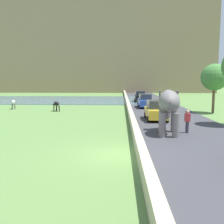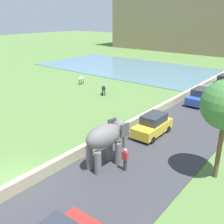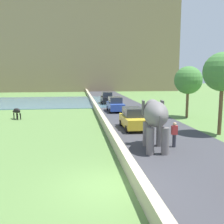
{
  "view_description": "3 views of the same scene",
  "coord_description": "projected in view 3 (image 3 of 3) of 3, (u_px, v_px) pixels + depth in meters",
  "views": [
    {
      "loc": [
        0.24,
        -12.36,
        3.71
      ],
      "look_at": [
        -0.38,
        5.9,
        1.37
      ],
      "focal_mm": 41.12,
      "sensor_mm": 36.0,
      "label": 1
    },
    {
      "loc": [
        13.1,
        -6.68,
        9.45
      ],
      "look_at": [
        0.12,
        9.51,
        1.64
      ],
      "focal_mm": 41.74,
      "sensor_mm": 36.0,
      "label": 2
    },
    {
      "loc": [
        -1.13,
        -10.04,
        4.57
      ],
      "look_at": [
        1.24,
        7.64,
        1.95
      ],
      "focal_mm": 41.69,
      "sensor_mm": 36.0,
      "label": 3
    }
  ],
  "objects": [
    {
      "name": "road_surface",
      "position": [
        129.0,
        112.0,
        30.93
      ],
      "size": [
        7.0,
        120.0,
        0.06
      ],
      "primitive_type": "cube",
      "color": "#38383D",
      "rests_on": "ground"
    },
    {
      "name": "tree_near",
      "position": [
        188.0,
        80.0,
        27.03
      ],
      "size": [
        2.89,
        2.89,
        5.38
      ],
      "color": "brown",
      "rests_on": "ground"
    },
    {
      "name": "elephant",
      "position": [
        155.0,
        117.0,
        15.51
      ],
      "size": [
        1.76,
        3.55,
        2.99
      ],
      "color": "slate",
      "rests_on": "ground"
    },
    {
      "name": "car_yellow",
      "position": [
        133.0,
        119.0,
        21.52
      ],
      "size": [
        1.81,
        4.01,
        1.8
      ],
      "color": "gold",
      "rests_on": "ground"
    },
    {
      "name": "tree_mid",
      "position": [
        223.0,
        72.0,
        19.09
      ],
      "size": [
        2.88,
        2.88,
        6.17
      ],
      "color": "brown",
      "rests_on": "ground"
    },
    {
      "name": "car_blue",
      "position": [
        115.0,
        104.0,
        31.49
      ],
      "size": [
        1.8,
        4.0,
        1.8
      ],
      "color": "#2D4CA8",
      "rests_on": "ground"
    },
    {
      "name": "barrier_wall",
      "position": [
        99.0,
        113.0,
        28.42
      ],
      "size": [
        0.4,
        110.0,
        0.73
      ],
      "primitive_type": "cube",
      "color": "tan",
      "rests_on": "ground"
    },
    {
      "name": "person_beside_elephant",
      "position": [
        174.0,
        134.0,
        16.09
      ],
      "size": [
        0.36,
        0.22,
        1.63
      ],
      "color": "#33333D",
      "rests_on": "ground"
    },
    {
      "name": "hill_distant",
      "position": [
        60.0,
        47.0,
        77.94
      ],
      "size": [
        64.0,
        28.0,
        25.12
      ],
      "primitive_type": "cube",
      "color": "#897556",
      "rests_on": "ground"
    },
    {
      "name": "cow_black",
      "position": [
        17.0,
        111.0,
        26.28
      ],
      "size": [
        1.14,
        1.28,
        1.15
      ],
      "color": "black",
      "rests_on": "ground"
    },
    {
      "name": "ground_plane",
      "position": [
        107.0,
        186.0,
        10.66
      ],
      "size": [
        220.0,
        220.0,
        0.0
      ],
      "primitive_type": "plane",
      "color": "#567A3D"
    },
    {
      "name": "car_black",
      "position": [
        107.0,
        98.0,
        40.11
      ],
      "size": [
        1.84,
        4.02,
        1.8
      ],
      "color": "black",
      "rests_on": "ground"
    }
  ]
}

